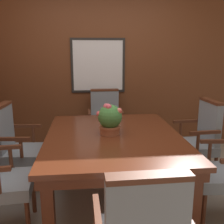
% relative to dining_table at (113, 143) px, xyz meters
% --- Properties ---
extents(ground_plane, '(14.00, 14.00, 0.00)m').
position_rel_dining_table_xyz_m(ground_plane, '(0.03, -0.27, -0.65)').
color(ground_plane, '#A39E93').
extents(wall_back, '(7.20, 0.08, 2.45)m').
position_rel_dining_table_xyz_m(wall_back, '(0.03, 1.63, 0.58)').
color(wall_back, brown).
rests_on(wall_back, ground_plane).
extents(dining_table, '(1.35, 1.67, 0.74)m').
position_rel_dining_table_xyz_m(dining_table, '(0.00, 0.00, 0.00)').
color(dining_table, '#562614').
rests_on(dining_table, ground_plane).
extents(chair_head_far, '(0.51, 0.52, 1.00)m').
position_rel_dining_table_xyz_m(chair_head_far, '(0.01, 1.27, -0.11)').
color(chair_head_far, '#562B19').
rests_on(chair_head_far, ground_plane).
extents(chair_left_far, '(0.55, 0.54, 1.00)m').
position_rel_dining_table_xyz_m(chair_left_far, '(-1.05, 0.37, -0.11)').
color(chair_left_far, '#562B19').
rests_on(chair_left_far, ground_plane).
extents(chair_right_far, '(0.54, 0.53, 1.00)m').
position_rel_dining_table_xyz_m(chair_right_far, '(1.07, 0.38, -0.11)').
color(chair_right_far, '#562B19').
rests_on(chair_right_far, ground_plane).
extents(potted_plant, '(0.26, 0.24, 0.32)m').
position_rel_dining_table_xyz_m(potted_plant, '(-0.03, 0.03, 0.25)').
color(potted_plant, '#9E5638').
rests_on(potted_plant, dining_table).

